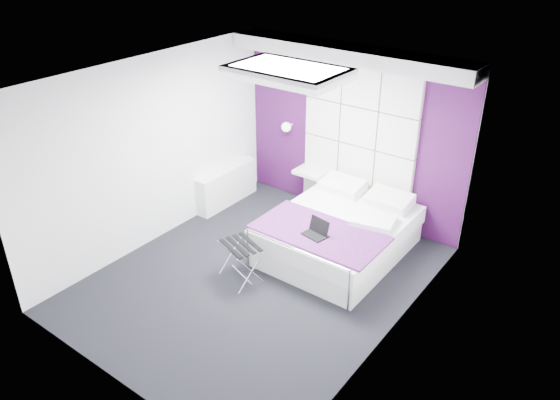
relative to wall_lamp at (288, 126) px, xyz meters
The scene contains 15 objects.
floor 2.61m from the wall_lamp, 62.99° to the right, with size 4.40×4.40×0.00m, color black.
ceiling 2.69m from the wall_lamp, 62.99° to the right, with size 4.40×4.40×0.00m, color white.
wall_back 1.06m from the wall_lamp, ahead, with size 3.60×3.60×0.00m, color white.
wall_left 2.19m from the wall_lamp, 110.01° to the right, with size 4.40×4.40×0.00m, color white.
wall_right 3.52m from the wall_lamp, 35.86° to the right, with size 4.40×4.40×0.00m, color white.
accent_wall 1.06m from the wall_lamp, ahead, with size 3.58×0.02×2.58m, color #3C0E3E.
soffit 1.66m from the wall_lamp, ahead, with size 3.58×0.50×0.20m, color white.
headboard 1.20m from the wall_lamp, ahead, with size 1.80×0.08×2.30m, color silver, non-canonical shape.
skylight 2.24m from the wall_lamp, 54.28° to the right, with size 1.36×0.86×0.12m, color white, non-canonical shape.
wall_lamp is the anchor object (origin of this frame).
radiator 1.35m from the wall_lamp, 130.10° to the right, with size 0.22×1.20×0.60m, color white.
bed 2.02m from the wall_lamp, 31.08° to the right, with size 1.67×2.02×0.71m.
nightstand 0.79m from the wall_lamp, ahead, with size 0.48×0.38×0.05m, color white.
luggage_rack 2.56m from the wall_lamp, 68.14° to the right, with size 0.52×0.38×0.51m.
laptop 2.25m from the wall_lamp, 44.19° to the right, with size 0.30×0.21×0.22m.
Camera 1 is at (3.64, -4.42, 4.18)m, focal length 35.00 mm.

